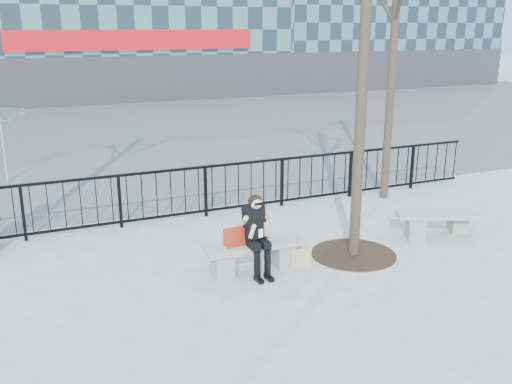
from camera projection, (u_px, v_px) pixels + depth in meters
name	position (u px, v px, depth m)	size (l,w,h in m)	color
ground	(253.00, 270.00, 9.49)	(120.00, 120.00, 0.00)	gray
street_surface	(103.00, 128.00, 22.66)	(60.00, 23.00, 0.01)	#474747
railing	(197.00, 192.00, 11.97)	(14.00, 0.06, 1.10)	black
tree_grate	(353.00, 254.00, 10.13)	(1.50, 1.50, 0.02)	black
bench_main	(253.00, 254.00, 9.40)	(1.65, 0.46, 0.49)	slate
bench_second	(437.00, 221.00, 11.00)	(1.56, 0.44, 0.46)	slate
seated_woman	(257.00, 236.00, 9.16)	(0.50, 0.64, 1.34)	black
handbag	(235.00, 237.00, 9.20)	(0.35, 0.16, 0.29)	#A62414
shopping_bag	(300.00, 257.00, 9.59)	(0.36, 0.13, 0.34)	beige
vendor_umbrella	(4.00, 144.00, 14.56)	(2.21, 2.26, 2.03)	#DDED34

